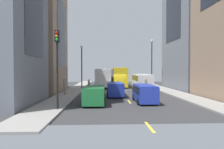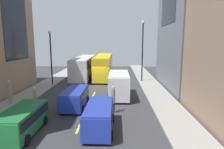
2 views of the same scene
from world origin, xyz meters
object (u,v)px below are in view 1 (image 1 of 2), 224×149
at_px(car_green_0, 94,94).
at_px(car_blue_2, 115,88).
at_px(delivery_van_white, 142,82).
at_px(traffic_light_near_corner, 57,55).
at_px(pedestrian_waiting_curb, 146,87).
at_px(city_bus_white, 103,76).
at_px(car_blue_1, 144,92).
at_px(streetcar_yellow, 118,75).
at_px(pedestrian_crossing_near, 89,88).
at_px(pedestrian_walking_far, 65,85).

bearing_deg(car_green_0, car_blue_2, 66.54).
relative_size(delivery_van_white, traffic_light_near_corner, 0.87).
bearing_deg(car_blue_2, pedestrian_waiting_curb, -19.85).
bearing_deg(city_bus_white, car_green_0, -91.89).
height_order(delivery_van_white, car_blue_1, delivery_van_white).
height_order(streetcar_yellow, car_blue_2, streetcar_yellow).
xyz_separation_m(pedestrian_waiting_curb, traffic_light_near_corner, (-8.36, -6.93, 3.12)).
xyz_separation_m(delivery_van_white, pedestrian_crossing_near, (-6.97, -4.58, -0.35)).
bearing_deg(delivery_van_white, city_bus_white, 116.27).
xyz_separation_m(car_green_0, pedestrian_waiting_curb, (5.70, 3.92, 0.23)).
bearing_deg(traffic_light_near_corner, car_blue_2, 59.08).
bearing_deg(streetcar_yellow, pedestrian_walking_far, -117.13).
relative_size(city_bus_white, car_green_0, 2.68).
bearing_deg(streetcar_yellow, pedestrian_waiting_curb, -83.26).
relative_size(city_bus_white, delivery_van_white, 2.27).
bearing_deg(delivery_van_white, pedestrian_walking_far, -163.73).
relative_size(streetcar_yellow, pedestrian_walking_far, 5.61).
bearing_deg(traffic_light_near_corner, car_green_0, 48.58).
xyz_separation_m(city_bus_white, pedestrian_waiting_curb, (5.05, -15.74, -0.82)).
xyz_separation_m(car_blue_2, pedestrian_crossing_near, (-3.04, -1.29, 0.19)).
bearing_deg(car_green_0, streetcar_yellow, 79.53).
xyz_separation_m(delivery_van_white, traffic_light_near_corner, (-8.83, -11.47, 2.80)).
height_order(car_green_0, car_blue_1, car_blue_1).
xyz_separation_m(car_green_0, car_blue_2, (2.24, 5.17, -0.00)).
relative_size(pedestrian_crossing_near, traffic_light_near_corner, 0.35).
xyz_separation_m(city_bus_white, pedestrian_walking_far, (-4.48, -14.13, -0.69)).
distance_m(car_blue_1, pedestrian_waiting_curb, 3.35).
distance_m(delivery_van_white, car_blue_2, 5.16).
xyz_separation_m(city_bus_white, car_blue_1, (4.20, -18.98, -1.00)).
height_order(streetcar_yellow, car_blue_1, streetcar_yellow).
xyz_separation_m(delivery_van_white, car_green_0, (-6.18, -8.46, -0.55)).
relative_size(pedestrian_waiting_curb, traffic_light_near_corner, 0.37).
bearing_deg(pedestrian_crossing_near, car_blue_2, -4.05).
height_order(pedestrian_walking_far, traffic_light_near_corner, traffic_light_near_corner).
bearing_deg(city_bus_white, car_blue_2, -83.71).
relative_size(delivery_van_white, car_blue_1, 1.20).
distance_m(car_green_0, pedestrian_waiting_curb, 6.92).
bearing_deg(pedestrian_waiting_curb, car_green_0, -36.67).
relative_size(streetcar_yellow, traffic_light_near_corner, 2.06).
height_order(car_blue_1, traffic_light_near_corner, traffic_light_near_corner).
distance_m(pedestrian_waiting_curb, traffic_light_near_corner, 11.30).
height_order(city_bus_white, pedestrian_walking_far, city_bus_white).
xyz_separation_m(pedestrian_crossing_near, pedestrian_waiting_curb, (6.50, 0.04, 0.03)).
distance_m(car_blue_2, pedestrian_crossing_near, 3.31).
height_order(city_bus_white, car_green_0, city_bus_white).
height_order(car_blue_1, car_blue_2, car_blue_1).
relative_size(delivery_van_white, car_green_0, 1.18).
xyz_separation_m(city_bus_white, streetcar_yellow, (3.11, 0.69, 0.12)).
relative_size(pedestrian_crossing_near, pedestrian_walking_far, 0.96).
xyz_separation_m(pedestrian_crossing_near, pedestrian_walking_far, (-3.04, 1.66, 0.16)).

